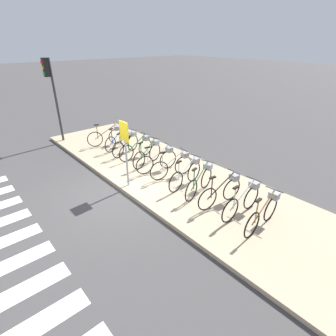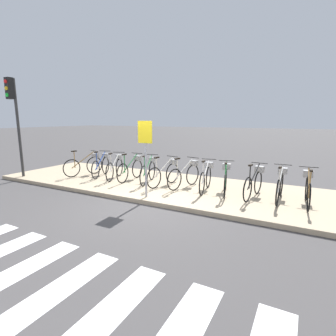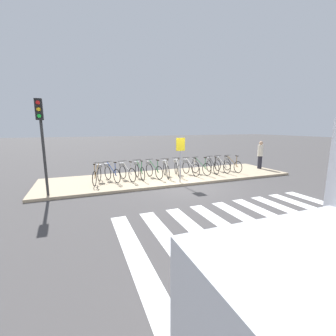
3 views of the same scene
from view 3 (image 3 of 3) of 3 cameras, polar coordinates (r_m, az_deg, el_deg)
The scene contains 18 objects.
ground_plane at distance 10.66m, azimuth 4.57°, elevation -4.58°, with size 120.00×120.00×0.00m, color #423F3F.
sidewalk at distance 12.27m, azimuth 0.77°, elevation -2.26°, with size 13.25×3.67×0.12m.
road_crosswalk at distance 5.97m, azimuth 35.61°, elevation -19.02°, with size 7.65×8.00×0.01m.
parked_bicycle_0 at distance 11.11m, azimuth -17.50°, elevation -1.45°, with size 0.63×1.56×1.00m.
parked_bicycle_1 at distance 11.35m, azimuth -14.23°, elevation -1.04°, with size 0.66×1.55×1.00m.
parked_bicycle_2 at distance 11.40m, azimuth -10.53°, elevation -0.85°, with size 0.63×1.56×1.00m.
parked_bicycle_3 at distance 11.61m, azimuth -7.35°, elevation -0.55°, with size 0.46×1.63×1.00m.
parked_bicycle_4 at distance 11.79m, azimuth -3.81°, elevation -0.32°, with size 0.56×1.59×1.00m.
parked_bicycle_5 at distance 11.95m, azimuth -0.52°, elevation -0.15°, with size 0.48×1.61×1.00m.
parked_bicycle_6 at distance 12.30m, azimuth 2.36°, elevation 0.14°, with size 0.53×1.59×1.00m.
parked_bicycle_7 at distance 12.53m, azimuth 5.55°, elevation 0.29°, with size 0.46×1.62×1.00m.
parked_bicycle_8 at distance 12.80m, azimuth 8.03°, elevation 0.45°, with size 0.55×1.59×1.00m.
parked_bicycle_9 at distance 13.24m, azimuth 11.06°, elevation 0.69°, with size 0.46×1.62×1.00m.
parked_bicycle_10 at distance 13.64m, azimuth 13.35°, elevation 0.88°, with size 0.46×1.63×1.00m.
parked_bicycle_11 at distance 13.96m, azimuth 15.79°, elevation 0.98°, with size 0.46×1.63×1.00m.
pedestrian at distance 15.44m, azimuth 22.40°, elevation 3.26°, with size 0.34×0.34×1.74m.
traffic_light at distance 9.54m, azimuth -29.55°, elevation 8.90°, with size 0.24×0.40×3.62m.
sign_post at distance 10.55m, azimuth 3.16°, elevation 3.99°, with size 0.44×0.07×2.13m.
Camera 3 is at (-4.60, -9.22, 2.74)m, focal length 24.00 mm.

